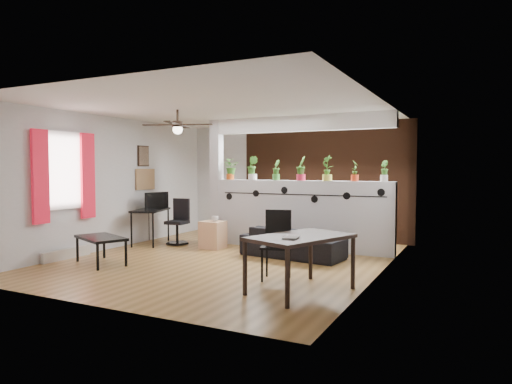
% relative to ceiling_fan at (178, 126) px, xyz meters
% --- Properties ---
extents(room_shell, '(6.30, 7.10, 2.90)m').
position_rel_ceiling_fan_xyz_m(room_shell, '(0.80, 0.30, -1.01)').
color(room_shell, brown).
rests_on(room_shell, ground).
extents(partition_wall, '(3.60, 0.18, 1.35)m').
position_rel_ceiling_fan_xyz_m(partition_wall, '(1.60, 1.80, -1.64)').
color(partition_wall, '#BCBCC1').
rests_on(partition_wall, ground).
extents(ceiling_header, '(3.60, 0.18, 0.30)m').
position_rel_ceiling_fan_xyz_m(ceiling_header, '(1.60, 1.80, 0.14)').
color(ceiling_header, white).
rests_on(ceiling_header, room_shell).
extents(pier_column, '(0.22, 0.20, 2.60)m').
position_rel_ceiling_fan_xyz_m(pier_column, '(-0.31, 1.80, -1.01)').
color(pier_column, '#BCBCC1').
rests_on(pier_column, ground).
extents(brick_panel, '(3.90, 0.05, 2.60)m').
position_rel_ceiling_fan_xyz_m(brick_panel, '(1.60, 3.27, -1.01)').
color(brick_panel, brown).
rests_on(brick_panel, ground).
extents(vine_decal, '(3.31, 0.01, 0.30)m').
position_rel_ceiling_fan_xyz_m(vine_decal, '(1.60, 1.70, -1.23)').
color(vine_decal, black).
rests_on(vine_decal, partition_wall).
extents(window_assembly, '(0.09, 1.30, 1.55)m').
position_rel_ceiling_fan_xyz_m(window_assembly, '(-1.76, -0.90, -0.81)').
color(window_assembly, white).
rests_on(window_assembly, room_shell).
extents(baseboard_heater, '(0.08, 1.00, 0.18)m').
position_rel_ceiling_fan_xyz_m(baseboard_heater, '(-1.74, -0.90, -2.22)').
color(baseboard_heater, silver).
rests_on(baseboard_heater, ground).
extents(corkboard, '(0.03, 0.60, 0.45)m').
position_rel_ceiling_fan_xyz_m(corkboard, '(-1.78, 1.25, -0.96)').
color(corkboard, olive).
rests_on(corkboard, room_shell).
extents(framed_art, '(0.03, 0.34, 0.44)m').
position_rel_ceiling_fan_xyz_m(framed_art, '(-1.78, 1.20, -0.46)').
color(framed_art, '#8C7259').
rests_on(framed_art, room_shell).
extents(ceiling_fan, '(1.19, 1.19, 0.43)m').
position_rel_ceiling_fan_xyz_m(ceiling_fan, '(0.00, 0.00, 0.00)').
color(ceiling_fan, black).
rests_on(ceiling_fan, room_shell).
extents(potted_plant_0, '(0.24, 0.20, 0.44)m').
position_rel_ceiling_fan_xyz_m(potted_plant_0, '(0.02, 1.80, -0.73)').
color(potted_plant_0, '#C65117').
rests_on(potted_plant_0, partition_wall).
extents(potted_plant_1, '(0.28, 0.23, 0.49)m').
position_rel_ceiling_fan_xyz_m(potted_plant_1, '(0.55, 1.80, -0.71)').
color(potted_plant_1, white).
rests_on(potted_plant_1, partition_wall).
extents(potted_plant_2, '(0.22, 0.25, 0.41)m').
position_rel_ceiling_fan_xyz_m(potted_plant_2, '(1.07, 1.80, -0.75)').
color(potted_plant_2, '#388530').
rests_on(potted_plant_2, partition_wall).
extents(potted_plant_3, '(0.20, 0.25, 0.47)m').
position_rel_ceiling_fan_xyz_m(potted_plant_3, '(1.60, 1.80, -0.72)').
color(potted_plant_3, red).
rests_on(potted_plant_3, partition_wall).
extents(potted_plant_4, '(0.30, 0.32, 0.49)m').
position_rel_ceiling_fan_xyz_m(potted_plant_4, '(2.13, 1.80, -0.71)').
color(potted_plant_4, '#C6C746').
rests_on(potted_plant_4, partition_wall).
extents(potted_plant_5, '(0.19, 0.22, 0.40)m').
position_rel_ceiling_fan_xyz_m(potted_plant_5, '(2.65, 1.80, -0.75)').
color(potted_plant_5, '#E93F1B').
rests_on(potted_plant_5, partition_wall).
extents(potted_plant_6, '(0.23, 0.24, 0.38)m').
position_rel_ceiling_fan_xyz_m(potted_plant_6, '(3.18, 1.80, -0.76)').
color(potted_plant_6, silver).
rests_on(potted_plant_6, partition_wall).
extents(sofa, '(1.82, 0.91, 0.51)m').
position_rel_ceiling_fan_xyz_m(sofa, '(1.74, 1.02, -2.06)').
color(sofa, black).
rests_on(sofa, ground).
extents(cube_shelf, '(0.45, 0.40, 0.54)m').
position_rel_ceiling_fan_xyz_m(cube_shelf, '(-0.01, 1.15, -2.04)').
color(cube_shelf, tan).
rests_on(cube_shelf, ground).
extents(cup, '(0.16, 0.16, 0.11)m').
position_rel_ceiling_fan_xyz_m(cup, '(0.04, 1.15, -1.72)').
color(cup, gray).
rests_on(cup, cube_shelf).
extents(computer_desk, '(0.83, 1.13, 0.73)m').
position_rel_ceiling_fan_xyz_m(computer_desk, '(-1.45, 1.01, -1.65)').
color(computer_desk, black).
rests_on(computer_desk, ground).
extents(monitor, '(0.34, 0.13, 0.19)m').
position_rel_ceiling_fan_xyz_m(monitor, '(-1.45, 1.16, -1.49)').
color(monitor, black).
rests_on(monitor, computer_desk).
extents(office_chair, '(0.49, 0.49, 0.93)m').
position_rel_ceiling_fan_xyz_m(office_chair, '(-0.89, 1.23, -1.90)').
color(office_chair, black).
rests_on(office_chair, ground).
extents(dining_table, '(1.23, 1.53, 0.73)m').
position_rel_ceiling_fan_xyz_m(dining_table, '(2.69, -1.07, -1.66)').
color(dining_table, black).
rests_on(dining_table, ground).
extents(book, '(0.20, 0.25, 0.02)m').
position_rel_ceiling_fan_xyz_m(book, '(2.59, -1.37, -1.57)').
color(book, gray).
rests_on(book, dining_table).
extents(folding_chair, '(0.48, 0.48, 0.99)m').
position_rel_ceiling_fan_xyz_m(folding_chair, '(2.13, -0.55, -1.73)').
color(folding_chair, black).
rests_on(folding_chair, ground).
extents(coffee_table, '(1.11, 0.89, 0.46)m').
position_rel_ceiling_fan_xyz_m(coffee_table, '(-0.89, -0.94, -1.91)').
color(coffee_table, black).
rests_on(coffee_table, ground).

